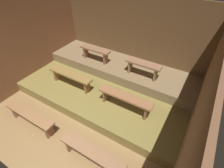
{
  "coord_description": "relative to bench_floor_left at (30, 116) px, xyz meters",
  "views": [
    {
      "loc": [
        2.22,
        -0.73,
        3.63
      ],
      "look_at": [
        0.22,
        2.55,
        0.5
      ],
      "focal_mm": 27.86,
      "sensor_mm": 36.0,
      "label": 1
    }
  ],
  "objects": [
    {
      "name": "bench_lower_left",
      "position": [
        0.05,
        1.47,
        0.3
      ],
      "size": [
        1.41,
        0.26,
        0.43
      ],
      "color": "olive",
      "rests_on": "platform_lower"
    },
    {
      "name": "bench_floor_right",
      "position": [
        1.88,
        0.0,
        0.0
      ],
      "size": [
        1.46,
        0.26,
        0.43
      ],
      "color": "#896040",
      "rests_on": "ground"
    },
    {
      "name": "bench_middle_right",
      "position": [
        1.77,
        2.64,
        0.58
      ],
      "size": [
        1.03,
        0.26,
        0.43
      ],
      "color": "#895E42",
      "rests_on": "platform_middle"
    },
    {
      "name": "wall_right",
      "position": [
        3.39,
        1.44,
        0.95
      ],
      "size": [
        0.06,
        4.9,
        2.59
      ],
      "primitive_type": "cube",
      "color": "brown",
      "rests_on": "ground"
    },
    {
      "name": "ground",
      "position": [
        0.94,
        1.44,
        -0.38
      ],
      "size": [
        5.64,
        4.9,
        0.08
      ],
      "primitive_type": "cube",
      "color": "olive"
    },
    {
      "name": "platform_middle",
      "position": [
        0.94,
        2.85,
        0.1
      ],
      "size": [
        4.84,
        1.29,
        0.3
      ],
      "primitive_type": "cube",
      "color": "olive",
      "rests_on": "platform_lower"
    },
    {
      "name": "bench_lower_right",
      "position": [
        1.83,
        1.47,
        0.3
      ],
      "size": [
        1.41,
        0.26,
        0.43
      ],
      "color": "#92603D",
      "rests_on": "platform_lower"
    },
    {
      "name": "platform_lower",
      "position": [
        0.94,
        2.08,
        -0.2
      ],
      "size": [
        4.84,
        2.83,
        0.3
      ],
      "primitive_type": "cube",
      "color": "olive",
      "rests_on": "ground"
    },
    {
      "name": "bench_middle_left",
      "position": [
        0.11,
        2.64,
        0.58
      ],
      "size": [
        1.03,
        0.26,
        0.43
      ],
      "color": "#895F42",
      "rests_on": "platform_middle"
    },
    {
      "name": "wall_left",
      "position": [
        -1.51,
        1.44,
        0.95
      ],
      "size": [
        0.06,
        4.9,
        2.59
      ],
      "primitive_type": "cube",
      "color": "brown",
      "rests_on": "ground"
    },
    {
      "name": "bench_floor_left",
      "position": [
        0.0,
        0.0,
        0.0
      ],
      "size": [
        1.46,
        0.26,
        0.43
      ],
      "color": "#8A5E3B",
      "rests_on": "ground"
    },
    {
      "name": "wall_back",
      "position": [
        0.94,
        3.52,
        0.95
      ],
      "size": [
        5.64,
        0.06,
        2.59
      ],
      "primitive_type": "cube",
      "color": "brown",
      "rests_on": "ground"
    }
  ]
}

